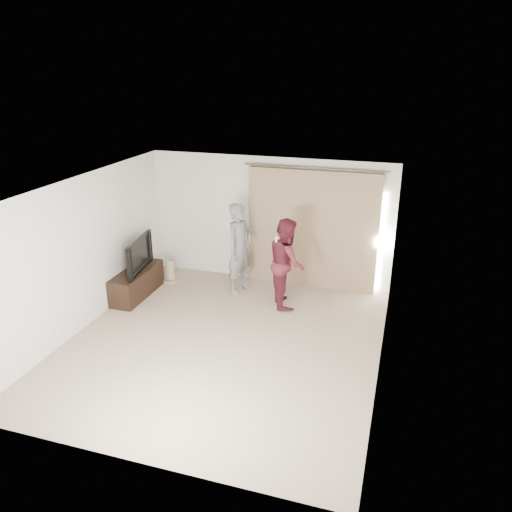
{
  "coord_description": "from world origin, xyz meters",
  "views": [
    {
      "loc": [
        2.62,
        -6.64,
        4.31
      ],
      "look_at": [
        0.2,
        1.2,
        1.12
      ],
      "focal_mm": 35.0,
      "sensor_mm": 36.0,
      "label": 1
    }
  ],
  "objects_px": {
    "tv_console": "(137,283)",
    "person_woman": "(287,262)",
    "tv": "(134,255)",
    "person_man": "(240,249)"
  },
  "relations": [
    {
      "from": "tv",
      "to": "person_woman",
      "type": "relative_size",
      "value": 0.68
    },
    {
      "from": "tv_console",
      "to": "person_woman",
      "type": "xyz_separation_m",
      "value": [
        2.9,
        0.51,
        0.58
      ]
    },
    {
      "from": "tv_console",
      "to": "person_woman",
      "type": "height_order",
      "value": "person_woman"
    },
    {
      "from": "tv",
      "to": "person_man",
      "type": "height_order",
      "value": "person_man"
    },
    {
      "from": "person_man",
      "to": "tv",
      "type": "bearing_deg",
      "value": -157.19
    },
    {
      "from": "tv_console",
      "to": "person_man",
      "type": "xyz_separation_m",
      "value": [
        1.88,
        0.79,
        0.64
      ]
    },
    {
      "from": "tv_console",
      "to": "person_man",
      "type": "relative_size",
      "value": 0.76
    },
    {
      "from": "tv",
      "to": "person_woman",
      "type": "height_order",
      "value": "person_woman"
    },
    {
      "from": "tv_console",
      "to": "person_woman",
      "type": "relative_size",
      "value": 0.81
    },
    {
      "from": "tv_console",
      "to": "person_man",
      "type": "bearing_deg",
      "value": 22.81
    }
  ]
}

